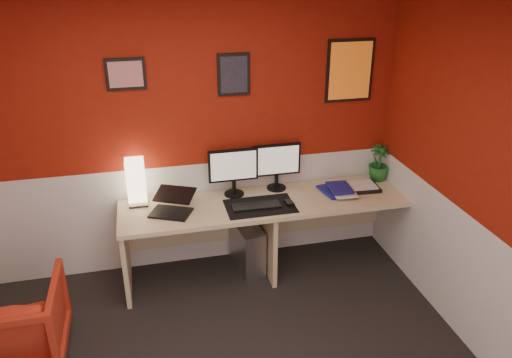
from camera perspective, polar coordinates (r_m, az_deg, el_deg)
name	(u,v)px	position (r m, az deg, el deg)	size (l,w,h in m)	color
ceiling	(190,12)	(2.47, -7.54, 18.29)	(4.00, 3.50, 0.01)	white
wall_back	(175,140)	(4.46, -9.17, 4.44)	(4.00, 0.01, 2.50)	maroon
wall_right	(508,205)	(3.65, 26.70, -2.70)	(0.01, 3.50, 2.50)	maroon
wainscot_back	(181,215)	(4.76, -8.57, -4.08)	(4.00, 0.01, 1.00)	silver
wainscot_right	(485,299)	(4.02, 24.60, -12.28)	(0.01, 3.50, 1.00)	silver
desk	(267,236)	(4.64, 1.26, -6.53)	(2.60, 0.65, 0.73)	#D3B987
shoji_lamp	(136,183)	(4.44, -13.45, -0.50)	(0.16, 0.16, 0.40)	#FFE5B2
laptop	(170,202)	(4.26, -9.75, -2.62)	(0.33, 0.23, 0.22)	black
monitor_left	(234,165)	(4.46, -2.57, 1.56)	(0.45, 0.06, 0.58)	black
monitor_right	(277,160)	(4.58, 2.39, 2.20)	(0.45, 0.06, 0.58)	black
desk_mat	(260,206)	(4.37, 0.46, -3.09)	(0.60, 0.38, 0.01)	black
keyboard	(256,206)	(4.35, 0.03, -3.08)	(0.42, 0.14, 0.02)	black
mouse	(289,203)	(4.40, 3.78, -2.72)	(0.06, 0.10, 0.03)	black
book_bottom	(323,193)	(4.62, 7.67, -1.59)	(0.22, 0.29, 0.03)	navy
book_middle	(332,192)	(4.59, 8.66, -1.45)	(0.20, 0.28, 0.02)	silver
book_top	(329,189)	(4.59, 8.36, -1.11)	(0.20, 0.26, 0.02)	navy
zen_tray	(359,187)	(4.78, 11.66, -0.94)	(0.35, 0.25, 0.03)	black
potted_plant	(379,163)	(4.95, 13.79, 1.82)	(0.20, 0.20, 0.35)	#19591E
pc_tower	(247,247)	(4.75, -1.02, -7.72)	(0.20, 0.45, 0.45)	#99999E
armchair	(13,324)	(4.13, -25.92, -14.61)	(0.69, 0.71, 0.64)	#B32915
art_left	(126,74)	(4.27, -14.60, 11.48)	(0.32, 0.02, 0.26)	red
art_center	(234,74)	(4.36, -2.54, 11.79)	(0.28, 0.02, 0.36)	black
art_right	(350,71)	(4.67, 10.61, 12.02)	(0.44, 0.02, 0.56)	orange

